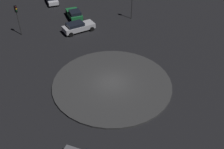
% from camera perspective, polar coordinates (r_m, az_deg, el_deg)
% --- Properties ---
extents(ground_plane, '(118.81, 118.81, 0.00)m').
position_cam_1_polar(ground_plane, '(28.02, 0.00, -2.10)').
color(ground_plane, black).
extents(roundabout_island, '(12.89, 12.89, 0.20)m').
position_cam_1_polar(roundabout_island, '(27.95, 0.00, -1.94)').
color(roundabout_island, '#383838').
rests_on(roundabout_island, ground_plane).
extents(car_silver, '(4.87, 2.88, 1.45)m').
position_cam_1_polar(car_silver, '(38.09, -7.52, 10.46)').
color(car_silver, silver).
rests_on(car_silver, ground_plane).
extents(car_green, '(2.26, 4.09, 1.51)m').
position_cam_1_polar(car_green, '(42.13, -8.35, 13.10)').
color(car_green, '#1E7238').
rests_on(car_green, ground_plane).
extents(traffic_light_northwest_near, '(0.37, 0.40, 4.36)m').
position_cam_1_polar(traffic_light_northwest_near, '(38.12, -20.26, 12.34)').
color(traffic_light_northwest_near, '#2D2D2D').
rests_on(traffic_light_northwest_near, ground_plane).
extents(traffic_light_northeast, '(0.37, 0.40, 4.28)m').
position_cam_1_polar(traffic_light_northeast, '(40.94, 4.48, 16.09)').
color(traffic_light_northeast, '#2D2D2D').
rests_on(traffic_light_northeast, ground_plane).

